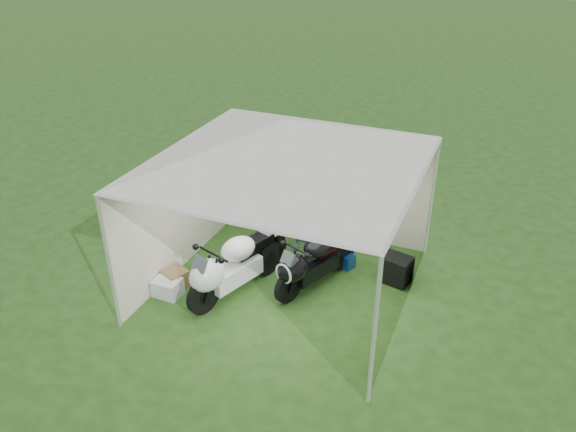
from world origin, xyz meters
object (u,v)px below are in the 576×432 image
(motorcycle_black, at_px, (312,261))
(paddock_stand, at_px, (344,260))
(crate_0, at_px, (168,287))
(equipment_box, at_px, (396,269))
(motorcycle_white, at_px, (231,265))
(person_dark_jacket, at_px, (272,216))
(person_blue_jacket, at_px, (300,200))
(crate_1, at_px, (176,279))
(canopy_tent, at_px, (288,146))

(motorcycle_black, height_order, paddock_stand, motorcycle_black)
(motorcycle_black, height_order, crate_0, motorcycle_black)
(equipment_box, bearing_deg, motorcycle_white, -149.74)
(person_dark_jacket, bearing_deg, motorcycle_black, 146.01)
(paddock_stand, xyz_separation_m, crate_0, (-2.48, -1.97, 0.02))
(person_blue_jacket, height_order, crate_1, person_blue_jacket)
(paddock_stand, xyz_separation_m, equipment_box, (0.97, -0.11, 0.11))
(canopy_tent, relative_size, crate_1, 15.31)
(canopy_tent, relative_size, person_dark_jacket, 3.07)
(motorcycle_white, relative_size, person_blue_jacket, 1.04)
(motorcycle_white, relative_size, person_dark_jacket, 1.11)
(person_dark_jacket, bearing_deg, crate_0, 49.37)
(person_dark_jacket, bearing_deg, motorcycle_white, 76.29)
(motorcycle_white, distance_m, equipment_box, 2.85)
(crate_1, bearing_deg, person_blue_jacket, 54.68)
(canopy_tent, bearing_deg, paddock_stand, 51.42)
(equipment_box, height_order, crate_0, equipment_box)
(crate_1, bearing_deg, paddock_stand, 34.85)
(person_blue_jacket, xyz_separation_m, crate_0, (-1.47, -2.32, -0.83))
(person_blue_jacket, bearing_deg, crate_1, -28.17)
(equipment_box, relative_size, crate_1, 1.32)
(equipment_box, distance_m, crate_0, 3.92)
(person_dark_jacket, distance_m, equipment_box, 2.38)
(motorcycle_black, xyz_separation_m, person_dark_jacket, (-0.97, 0.53, 0.39))
(motorcycle_black, bearing_deg, crate_1, -135.31)
(person_blue_jacket, bearing_deg, motorcycle_white, -6.81)
(motorcycle_black, xyz_separation_m, paddock_stand, (0.33, 0.82, -0.40))
(paddock_stand, height_order, crate_1, crate_1)
(motorcycle_white, bearing_deg, crate_0, -137.66)
(paddock_stand, height_order, crate_0, crate_0)
(motorcycle_black, bearing_deg, equipment_box, 50.46)
(paddock_stand, relative_size, crate_1, 0.98)
(crate_1, bearing_deg, equipment_box, 25.16)
(person_blue_jacket, bearing_deg, crate_0, -25.19)
(crate_0, bearing_deg, person_dark_jacket, 55.00)
(motorcycle_white, bearing_deg, canopy_tent, 58.34)
(motorcycle_white, height_order, motorcycle_black, motorcycle_white)
(canopy_tent, relative_size, equipment_box, 11.57)
(person_dark_jacket, bearing_deg, canopy_tent, 126.79)
(crate_1, bearing_deg, motorcycle_white, 10.87)
(crate_1, bearing_deg, motorcycle_black, 22.93)
(equipment_box, xyz_separation_m, crate_0, (-3.45, -1.87, -0.09))
(canopy_tent, xyz_separation_m, crate_1, (-1.75, -0.81, -2.41))
(motorcycle_white, bearing_deg, person_blue_jacket, 94.72)
(canopy_tent, height_order, paddock_stand, canopy_tent)
(person_dark_jacket, relative_size, equipment_box, 3.77)
(paddock_stand, height_order, person_blue_jacket, person_blue_jacket)
(motorcycle_black, distance_m, equipment_box, 1.51)
(canopy_tent, relative_size, person_blue_jacket, 2.87)
(person_dark_jacket, distance_m, crate_1, 2.01)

